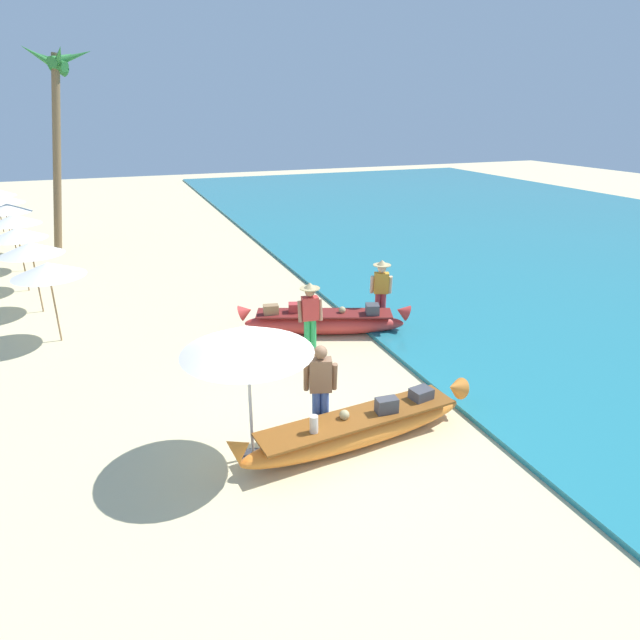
{
  "coord_description": "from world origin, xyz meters",
  "views": [
    {
      "loc": [
        -2.27,
        -7.07,
        5.14
      ],
      "look_at": [
        1.61,
        2.93,
        0.9
      ],
      "focal_mm": 30.14,
      "sensor_mm": 36.0,
      "label": 1
    }
  ],
  "objects": [
    {
      "name": "sea",
      "position": [
        15.15,
        8.0,
        0.05
      ],
      "size": [
        24.0,
        56.0,
        0.1
      ],
      "primitive_type": "cube",
      "color": "teal",
      "rests_on": "ground"
    },
    {
      "name": "person_vendor_assistant",
      "position": [
        3.78,
        4.3,
        0.97
      ],
      "size": [
        0.58,
        0.44,
        1.67
      ],
      "color": "#B2383D",
      "rests_on": "ground"
    },
    {
      "name": "person_vendor_hatted",
      "position": [
        1.52,
        3.32,
        0.94
      ],
      "size": [
        0.57,
        0.44,
        1.64
      ],
      "color": "green",
      "rests_on": "ground"
    },
    {
      "name": "patio_umbrella_large",
      "position": [
        -0.7,
        -0.09,
        2.03
      ],
      "size": [
        1.96,
        1.96,
        2.25
      ],
      "color": "#B7B7BC",
      "rests_on": "ground"
    },
    {
      "name": "parasol_row_5",
      "position": [
        -6.26,
        17.81,
        1.75
      ],
      "size": [
        1.6,
        1.6,
        1.91
      ],
      "color": "#8E6B47",
      "rests_on": "ground"
    },
    {
      "name": "parasol_row_3",
      "position": [
        -5.27,
        12.93,
        1.75
      ],
      "size": [
        1.6,
        1.6,
        1.91
      ],
      "color": "#8E6B47",
      "rests_on": "ground"
    },
    {
      "name": "person_tourist_customer",
      "position": [
        0.53,
        0.12,
        0.93
      ],
      "size": [
        0.58,
        0.35,
        1.65
      ],
      "color": "#3D5BA8",
      "rests_on": "ground"
    },
    {
      "name": "ground_plane",
      "position": [
        0.0,
        0.0,
        0.0
      ],
      "size": [
        80.0,
        80.0,
        0.0
      ],
      "primitive_type": "plane",
      "color": "beige"
    },
    {
      "name": "boat_orange_foreground",
      "position": [
        1.03,
        -0.33,
        0.29
      ],
      "size": [
        4.38,
        1.05,
        0.79
      ],
      "color": "orange",
      "rests_on": "ground"
    },
    {
      "name": "parasol_row_4",
      "position": [
        -5.79,
        15.43,
        1.75
      ],
      "size": [
        1.6,
        1.6,
        1.91
      ],
      "color": "#8E6B47",
      "rests_on": "ground"
    },
    {
      "name": "parasol_row_0",
      "position": [
        -3.78,
        6.05,
        1.75
      ],
      "size": [
        1.6,
        1.6,
        1.91
      ],
      "color": "#8E6B47",
      "rests_on": "ground"
    },
    {
      "name": "palm_tree_mid_cluster",
      "position": [
        -3.53,
        15.43,
        5.62
      ],
      "size": [
        2.41,
        2.5,
        7.24
      ],
      "color": "brown",
      "rests_on": "ground"
    },
    {
      "name": "parasol_row_2",
      "position": [
        -4.91,
        10.52,
        1.75
      ],
      "size": [
        1.6,
        1.6,
        1.91
      ],
      "color": "#8E6B47",
      "rests_on": "ground"
    },
    {
      "name": "parasol_row_1",
      "position": [
        -4.35,
        8.36,
        1.75
      ],
      "size": [
        1.6,
        1.6,
        1.91
      ],
      "color": "#8E6B47",
      "rests_on": "ground"
    },
    {
      "name": "boat_red_midground",
      "position": [
        2.2,
        4.19,
        0.31
      ],
      "size": [
        4.04,
        2.01,
        0.81
      ],
      "color": "red",
      "rests_on": "ground"
    }
  ]
}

